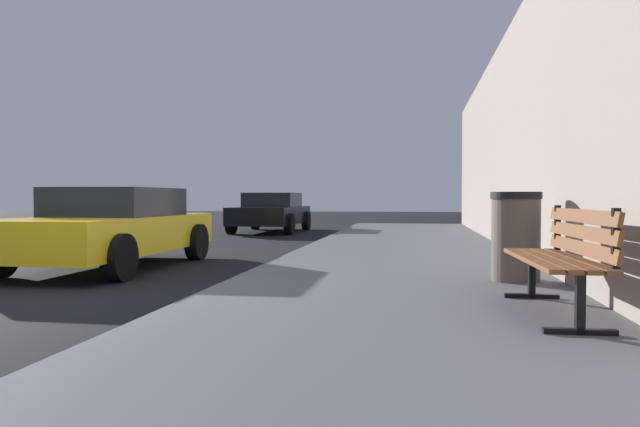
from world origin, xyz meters
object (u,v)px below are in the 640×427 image
(car_yellow, at_px, (112,227))
(car_black, at_px, (271,212))
(bench, at_px, (564,252))
(trash_bin, at_px, (516,236))

(car_yellow, relative_size, car_black, 1.01)
(car_black, bearing_deg, bench, 114.05)
(bench, bearing_deg, trash_bin, 90.32)
(bench, distance_m, trash_bin, 1.91)
(bench, bearing_deg, car_black, 112.29)
(car_yellow, bearing_deg, trash_bin, 165.68)
(bench, height_order, car_yellow, car_yellow)
(trash_bin, relative_size, car_black, 0.25)
(trash_bin, height_order, car_black, car_black)
(bench, bearing_deg, car_yellow, 148.49)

